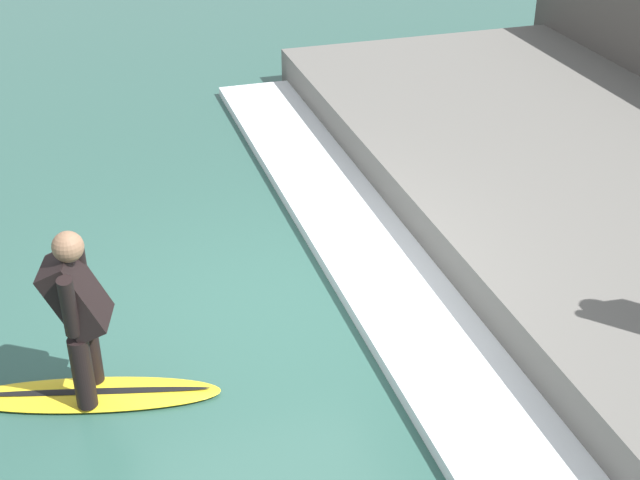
% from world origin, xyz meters
% --- Properties ---
extents(ground_plane, '(28.00, 28.00, 0.00)m').
position_xyz_m(ground_plane, '(0.00, 0.00, 0.00)').
color(ground_plane, '#2D564C').
extents(wave_foam_crest, '(1.03, 11.39, 0.12)m').
position_xyz_m(wave_foam_crest, '(1.21, 0.00, 0.06)').
color(wave_foam_crest, white).
rests_on(wave_foam_crest, ground_plane).
extents(surfboard_riding, '(2.10, 0.94, 0.07)m').
position_xyz_m(surfboard_riding, '(-1.64, -0.72, 0.03)').
color(surfboard_riding, yellow).
rests_on(surfboard_riding, ground_plane).
extents(surfer_riding, '(0.55, 0.66, 1.45)m').
position_xyz_m(surfer_riding, '(-1.64, -0.72, 0.86)').
color(surfer_riding, black).
rests_on(surfer_riding, surfboard_riding).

